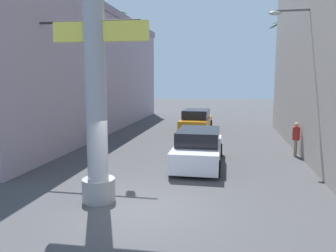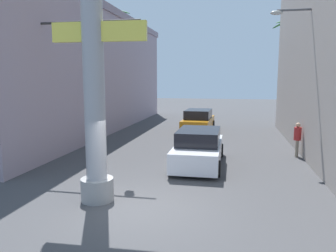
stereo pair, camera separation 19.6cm
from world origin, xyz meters
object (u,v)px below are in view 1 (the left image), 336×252
palm_tree_mid_left (73,62)px  traffic_light_mast (53,64)px  palm_tree_far_right (286,56)px  pedestrian_mid_right (296,137)px  pedestrian_far_left (112,117)px  car_lead (198,148)px  street_lamp (317,67)px  palm_tree_far_left (116,57)px  pedestrian_curb_left (0,151)px  car_far (196,121)px  neon_sign_pole (94,34)px

palm_tree_mid_left → traffic_light_mast: bearing=-70.8°
palm_tree_far_right → pedestrian_mid_right: (-1.39, -12.77, -4.68)m
pedestrian_far_left → car_lead: bearing=-50.5°
street_lamp → palm_tree_far_left: size_ratio=0.72×
palm_tree_far_left → palm_tree_far_right: (14.31, 1.58, 0.03)m
pedestrian_curb_left → car_far: bearing=61.6°
car_far → traffic_light_mast: bearing=-117.1°
street_lamp → car_far: size_ratio=1.51×
traffic_light_mast → pedestrian_far_left: traffic_light_mast is taller
pedestrian_mid_right → pedestrian_far_left: (-11.57, 6.20, 0.01)m
neon_sign_pole → pedestrian_far_left: 14.74m
palm_tree_far_left → pedestrian_far_left: (1.35, -4.99, -4.64)m
palm_tree_far_left → pedestrian_far_left: 6.94m
neon_sign_pole → pedestrian_far_left: size_ratio=6.03×
car_lead → pedestrian_curb_left: (-7.48, -2.85, 0.20)m
street_lamp → traffic_light_mast: bearing=-164.9°
street_lamp → pedestrian_mid_right: bearing=156.9°
neon_sign_pole → pedestrian_curb_left: (-4.88, 1.97, -4.05)m
car_far → pedestrian_curb_left: 13.64m
palm_tree_mid_left → pedestrian_far_left: (1.15, 3.50, -3.77)m
palm_tree_far_left → pedestrian_mid_right: 17.71m
car_far → pedestrian_curb_left: bearing=-118.4°
traffic_light_mast → palm_tree_mid_left: size_ratio=0.84×
car_lead → palm_tree_mid_left: palm_tree_mid_left is taller
street_lamp → pedestrian_far_left: street_lamp is taller
car_far → pedestrian_mid_right: 8.67m
neon_sign_pole → pedestrian_mid_right: bearing=45.7°
car_lead → pedestrian_far_left: (-7.10, 8.63, 0.23)m
palm_tree_far_left → car_lead: bearing=-58.2°
pedestrian_far_left → pedestrian_curb_left: (-0.38, -11.48, -0.04)m
street_lamp → palm_tree_far_left: 17.83m
street_lamp → pedestrian_far_left: (-12.23, 6.48, -3.26)m
pedestrian_mid_right → neon_sign_pole: bearing=-134.3°
traffic_light_mast → palm_tree_mid_left: 6.41m
traffic_light_mast → car_lead: 7.18m
street_lamp → car_lead: size_ratio=1.47×
traffic_light_mast → palm_tree_far_right: size_ratio=0.71×
neon_sign_pole → palm_tree_far_right: (8.45, 20.02, 0.66)m
car_far → pedestrian_mid_right: bearing=-50.9°
neon_sign_pole → street_lamp: 10.43m
palm_tree_mid_left → pedestrian_curb_left: 8.87m
street_lamp → pedestrian_curb_left: bearing=-158.4°
neon_sign_pole → pedestrian_far_left: (-4.50, 13.45, -4.01)m
street_lamp → car_lead: bearing=-157.4°
car_far → pedestrian_curb_left: (-6.49, -12.00, 0.20)m
neon_sign_pole → car_far: 14.69m
pedestrian_curb_left → car_lead: bearing=20.9°
neon_sign_pole → palm_tree_far_right: neon_sign_pole is taller
car_far → palm_tree_far_left: palm_tree_far_left is taller
palm_tree_far_right → street_lamp: bearing=-93.2°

